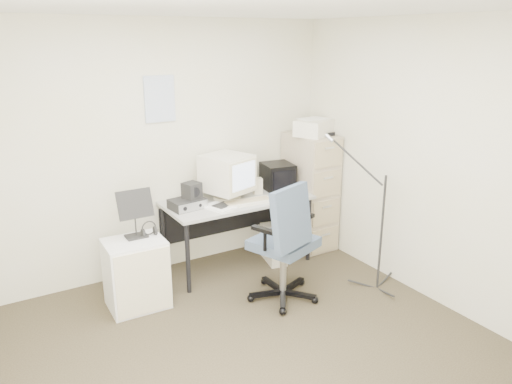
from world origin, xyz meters
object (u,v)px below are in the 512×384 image
filing_cabinet (310,191)px  side_cart (136,274)px  office_chair (284,241)px  desk (238,232)px

filing_cabinet → side_cart: size_ratio=2.07×
filing_cabinet → office_chair: 1.29m
side_cart → desk: bearing=15.0°
office_chair → side_cart: bearing=134.9°
filing_cabinet → desk: bearing=-178.2°
filing_cabinet → desk: (-0.95, -0.03, -0.29)m
desk → side_cart: 1.23m
office_chair → desk: bearing=70.2°
filing_cabinet → side_cart: 2.19m
office_chair → side_cart: size_ratio=1.81×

